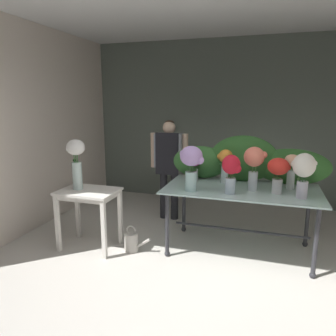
% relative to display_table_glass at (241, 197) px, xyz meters
% --- Properties ---
extents(ground_plane, '(8.00, 8.00, 0.00)m').
position_rel_display_table_glass_xyz_m(ground_plane, '(-0.50, 0.29, -0.71)').
color(ground_plane, beige).
extents(wall_back, '(5.10, 0.12, 2.98)m').
position_rel_display_table_glass_xyz_m(wall_back, '(-0.50, 2.10, 0.77)').
color(wall_back, slate).
rests_on(wall_back, ground).
extents(wall_left, '(0.12, 3.76, 2.98)m').
position_rel_display_table_glass_xyz_m(wall_left, '(-3.05, 0.29, 0.77)').
color(wall_left, beige).
rests_on(wall_left, ground).
extents(ceiling_slab, '(5.22, 3.76, 0.12)m').
position_rel_display_table_glass_xyz_m(ceiling_slab, '(-0.50, 0.29, 2.32)').
color(ceiling_slab, silver).
rests_on(ceiling_slab, wall_back).
extents(display_table_glass, '(1.86, 1.00, 0.84)m').
position_rel_display_table_glass_xyz_m(display_table_glass, '(0.00, 0.00, 0.00)').
color(display_table_glass, '#ABCDC9').
rests_on(display_table_glass, ground).
extents(side_table_white, '(0.73, 0.53, 0.78)m').
position_rel_display_table_glass_xyz_m(side_table_white, '(-1.86, -0.47, -0.05)').
color(side_table_white, silver).
rests_on(side_table_white, ground).
extents(florist, '(0.61, 0.24, 1.59)m').
position_rel_display_table_glass_xyz_m(florist, '(-1.20, 0.84, 0.27)').
color(florist, '#232328').
rests_on(florist, ground).
extents(foliage_backdrop, '(2.04, 0.29, 0.61)m').
position_rel_display_table_glass_xyz_m(foliage_backdrop, '(0.01, 0.38, 0.38)').
color(foliage_backdrop, '#387033').
rests_on(foliage_backdrop, display_table_glass).
extents(vase_ivory_lilies, '(0.26, 0.24, 0.50)m').
position_rel_display_table_glass_xyz_m(vase_ivory_lilies, '(0.66, -0.21, 0.43)').
color(vase_ivory_lilies, silver).
rests_on(vase_ivory_lilies, display_table_glass).
extents(vase_magenta_dahlias, '(0.18, 0.18, 0.37)m').
position_rel_display_table_glass_xyz_m(vase_magenta_dahlias, '(-0.63, 0.16, 0.34)').
color(vase_magenta_dahlias, silver).
rests_on(vase_magenta_dahlias, display_table_glass).
extents(vase_lilac_hydrangea, '(0.30, 0.27, 0.54)m').
position_rel_display_table_glass_xyz_m(vase_lilac_hydrangea, '(-0.57, -0.29, 0.46)').
color(vase_lilac_hydrangea, silver).
rests_on(vase_lilac_hydrangea, display_table_glass).
extents(vase_peach_ranunculus, '(0.20, 0.18, 0.43)m').
position_rel_display_table_glass_xyz_m(vase_peach_ranunculus, '(0.57, 0.14, 0.38)').
color(vase_peach_ranunculus, silver).
rests_on(vase_peach_ranunculus, display_table_glass).
extents(vase_crimson_peonies, '(0.22, 0.21, 0.46)m').
position_rel_display_table_glass_xyz_m(vase_crimson_peonies, '(-0.10, -0.27, 0.39)').
color(vase_crimson_peonies, silver).
rests_on(vase_crimson_peonies, display_table_glass).
extents(vase_scarlet_tulips, '(0.26, 0.25, 0.42)m').
position_rel_display_table_glass_xyz_m(vase_scarlet_tulips, '(0.41, -0.10, 0.39)').
color(vase_scarlet_tulips, silver).
rests_on(vase_scarlet_tulips, display_table_glass).
extents(vase_sunset_freesia, '(0.21, 0.18, 0.44)m').
position_rel_display_table_glass_xyz_m(vase_sunset_freesia, '(-0.23, 0.19, 0.39)').
color(vase_sunset_freesia, silver).
rests_on(vase_sunset_freesia, display_table_glass).
extents(vase_coral_snapdragons, '(0.27, 0.24, 0.53)m').
position_rel_display_table_glass_xyz_m(vase_coral_snapdragons, '(0.14, -0.06, 0.46)').
color(vase_coral_snapdragons, silver).
rests_on(vase_coral_snapdragons, display_table_glass).
extents(vase_white_roses_tall, '(0.23, 0.23, 0.64)m').
position_rel_display_table_glass_xyz_m(vase_white_roses_tall, '(-2.01, -0.47, 0.45)').
color(vase_white_roses_tall, silver).
rests_on(vase_white_roses_tall, side_table_white).
extents(watering_can, '(0.35, 0.18, 0.34)m').
position_rel_display_table_glass_xyz_m(watering_can, '(-1.30, -0.41, -0.59)').
color(watering_can, '#B7B2A8').
rests_on(watering_can, ground).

